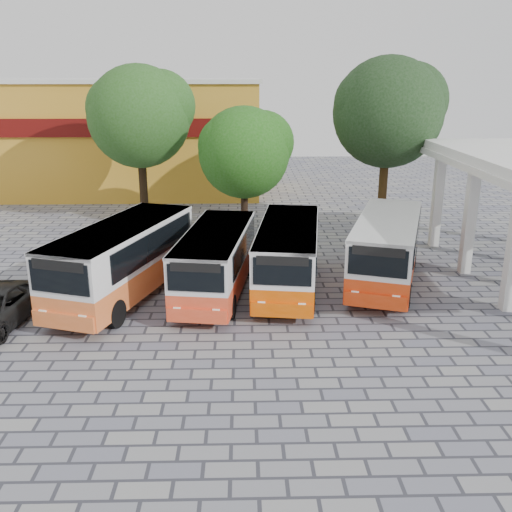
{
  "coord_description": "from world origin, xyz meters",
  "views": [
    {
      "loc": [
        -2.19,
        -18.04,
        8.53
      ],
      "look_at": [
        -1.64,
        4.11,
        1.5
      ],
      "focal_mm": 40.0,
      "sensor_mm": 36.0,
      "label": 1
    }
  ],
  "objects_px": {
    "bus_centre_left": "(216,258)",
    "bus_centre_right": "(288,253)",
    "bus_far_right": "(387,246)",
    "bus_far_left": "(123,257)"
  },
  "relations": [
    {
      "from": "bus_centre_left",
      "to": "bus_far_left",
      "type": "bearing_deg",
      "value": -167.76
    },
    {
      "from": "bus_far_right",
      "to": "bus_centre_right",
      "type": "bearing_deg",
      "value": -152.29
    },
    {
      "from": "bus_far_left",
      "to": "bus_far_right",
      "type": "distance_m",
      "value": 10.92
    },
    {
      "from": "bus_centre_left",
      "to": "bus_far_right",
      "type": "height_order",
      "value": "bus_far_right"
    },
    {
      "from": "bus_centre_right",
      "to": "bus_far_right",
      "type": "height_order",
      "value": "bus_far_right"
    },
    {
      "from": "bus_centre_left",
      "to": "bus_centre_right",
      "type": "xyz_separation_m",
      "value": [
        2.95,
        0.51,
        0.06
      ]
    },
    {
      "from": "bus_centre_left",
      "to": "bus_centre_right",
      "type": "bearing_deg",
      "value": 17.84
    },
    {
      "from": "bus_far_left",
      "to": "bus_centre_left",
      "type": "relative_size",
      "value": 1.15
    },
    {
      "from": "bus_centre_right",
      "to": "bus_centre_left",
      "type": "bearing_deg",
      "value": -162.56
    },
    {
      "from": "bus_centre_right",
      "to": "bus_far_right",
      "type": "relative_size",
      "value": 0.94
    }
  ]
}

